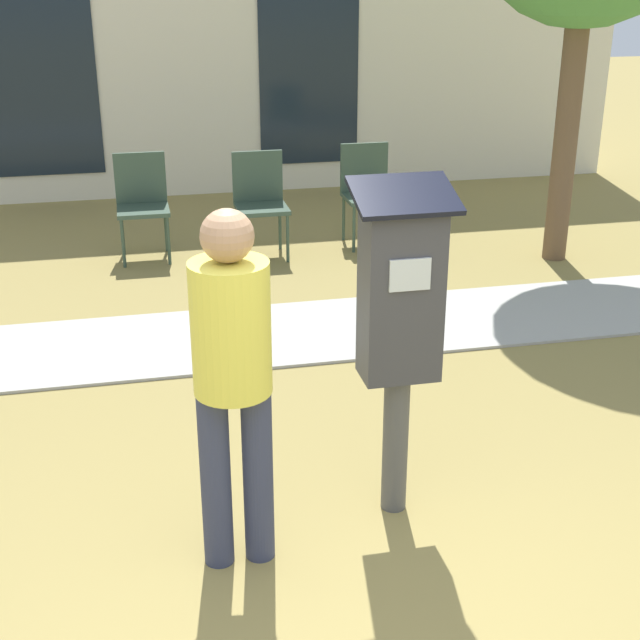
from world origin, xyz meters
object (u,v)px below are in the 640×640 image
object	(u,v)px
person_standing	(232,366)
outdoor_chair_left	(142,197)
outdoor_chair_middle	(260,196)
outdoor_chair_right	(367,186)
parking_meter	(400,310)

from	to	relation	value
person_standing	outdoor_chair_left	distance (m)	4.46
outdoor_chair_middle	outdoor_chair_right	xyz separation A→B (m)	(1.00, 0.14, 0.00)
parking_meter	outdoor_chair_middle	size ratio (longest dim) A/B	1.77
parking_meter	person_standing	xyz separation A→B (m)	(-0.77, -0.23, -0.09)
outdoor_chair_middle	outdoor_chair_right	bearing A→B (deg)	-12.97
outdoor_chair_left	person_standing	bearing A→B (deg)	-76.90
parking_meter	outdoor_chair_left	distance (m)	4.35
parking_meter	outdoor_chair_right	size ratio (longest dim) A/B	1.77
outdoor_chair_left	outdoor_chair_middle	xyz separation A→B (m)	(1.00, -0.16, 0.00)
parking_meter	outdoor_chair_right	bearing A→B (deg)	76.55
outdoor_chair_middle	outdoor_chair_left	bearing A→B (deg)	149.89
person_standing	outdoor_chair_middle	distance (m)	4.36
outdoor_chair_left	outdoor_chair_right	bearing A→B (deg)	9.63
parking_meter	outdoor_chair_left	size ratio (longest dim) A/B	1.77
person_standing	outdoor_chair_left	bearing A→B (deg)	128.94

